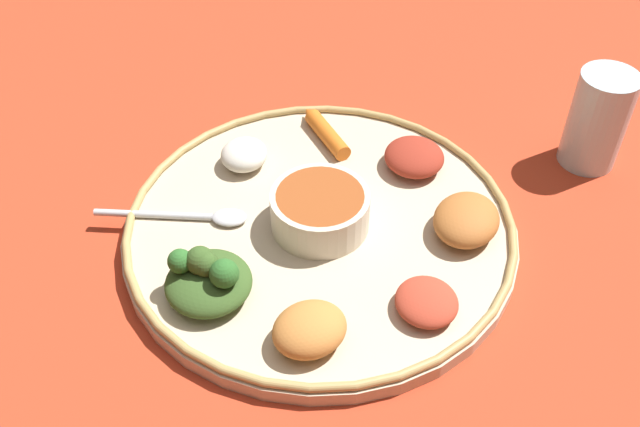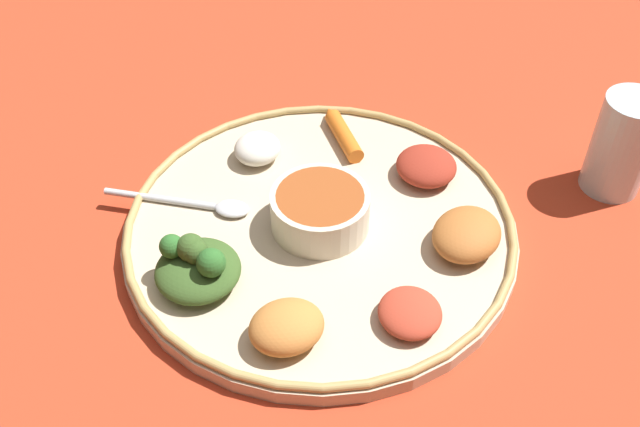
% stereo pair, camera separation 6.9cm
% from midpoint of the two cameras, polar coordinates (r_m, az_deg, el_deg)
% --- Properties ---
extents(ground_plane, '(2.40, 2.40, 0.00)m').
position_cam_midpoint_polar(ground_plane, '(0.71, 2.77, -1.89)').
color(ground_plane, '#B7381E').
extents(platter, '(0.38, 0.38, 0.02)m').
position_cam_midpoint_polar(platter, '(0.71, 2.79, -1.46)').
color(platter, '#C6B293').
rests_on(platter, ground_plane).
extents(platter_rim, '(0.37, 0.37, 0.01)m').
position_cam_midpoint_polar(platter_rim, '(0.70, 2.82, -0.84)').
color(platter_rim, tan).
rests_on(platter_rim, platter).
extents(center_bowl, '(0.09, 0.09, 0.04)m').
position_cam_midpoint_polar(center_bowl, '(0.69, 2.88, 0.21)').
color(center_bowl, beige).
rests_on(center_bowl, platter).
extents(spoon, '(0.10, 0.13, 0.01)m').
position_cam_midpoint_polar(spoon, '(0.72, -6.62, 0.58)').
color(spoon, silver).
rests_on(spoon, platter).
extents(greens_pile, '(0.11, 0.11, 0.05)m').
position_cam_midpoint_polar(greens_pile, '(0.64, -6.55, -4.26)').
color(greens_pile, '#385623').
rests_on(greens_pile, platter).
extents(carrot_near_spoon, '(0.09, 0.02, 0.02)m').
position_cam_midpoint_polar(carrot_near_spoon, '(0.80, 4.22, 6.20)').
color(carrot_near_spoon, orange).
rests_on(carrot_near_spoon, platter).
extents(mound_squash, '(0.06, 0.06, 0.03)m').
position_cam_midpoint_polar(mound_squash, '(0.60, 0.69, -9.01)').
color(mound_squash, '#C67A38').
rests_on(mound_squash, platter).
extents(mound_beet, '(0.08, 0.08, 0.03)m').
position_cam_midpoint_polar(mound_beet, '(0.76, 10.89, 3.54)').
color(mound_beet, maroon).
rests_on(mound_beet, platter).
extents(mound_rice_white, '(0.07, 0.07, 0.03)m').
position_cam_midpoint_polar(mound_rice_white, '(0.77, -2.34, 4.98)').
color(mound_rice_white, silver).
rests_on(mound_rice_white, platter).
extents(mound_chickpea, '(0.09, 0.09, 0.03)m').
position_cam_midpoint_polar(mound_chickpea, '(0.69, 14.19, -1.72)').
color(mound_chickpea, '#B2662D').
rests_on(mound_chickpea, platter).
extents(mound_berbere_red, '(0.07, 0.07, 0.02)m').
position_cam_midpoint_polar(mound_berbere_red, '(0.63, 10.20, -7.79)').
color(mound_berbere_red, '#B73D28').
rests_on(mound_berbere_red, platter).
extents(drinking_glass, '(0.06, 0.06, 0.11)m').
position_cam_midpoint_polar(drinking_glass, '(0.81, 24.66, 4.37)').
color(drinking_glass, silver).
rests_on(drinking_glass, ground_plane).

